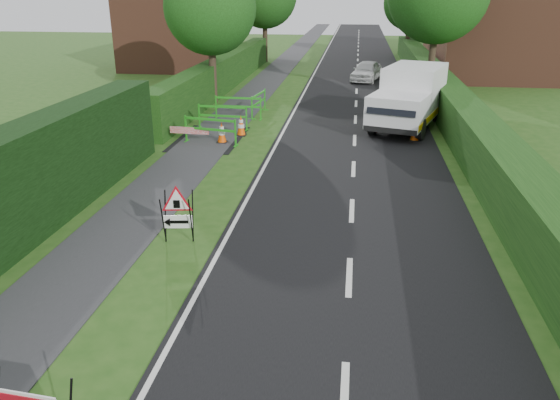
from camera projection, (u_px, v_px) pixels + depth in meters
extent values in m
plane|color=#254F16|center=(215.00, 294.00, 10.32)|extent=(120.00, 120.00, 0.00)
cube|color=black|center=(358.00, 62.00, 42.28)|extent=(6.00, 90.00, 0.02)
cube|color=#2D2D30|center=(287.00, 60.00, 42.98)|extent=(2.00, 90.00, 0.02)
cube|color=#14380F|center=(225.00, 88.00, 31.24)|extent=(1.00, 24.00, 1.80)
cube|color=#14380F|center=(446.00, 118.00, 24.25)|extent=(1.20, 50.00, 1.50)
cube|color=brown|center=(180.00, 28.00, 38.25)|extent=(7.00, 7.00, 5.50)
cube|color=brown|center=(498.00, 33.00, 33.74)|extent=(7.00, 7.00, 5.50)
cube|color=brown|center=(472.00, 20.00, 46.52)|extent=(7.00, 7.00, 5.50)
cylinder|color=#2D2116|center=(213.00, 76.00, 27.02)|extent=(0.36, 0.36, 2.62)
sphere|color=#193F11|center=(210.00, 8.00, 25.86)|extent=(4.40, 4.40, 4.40)
cylinder|color=#2D2116|center=(431.00, 65.00, 29.25)|extent=(0.36, 0.36, 2.97)
cylinder|color=#2D2116|center=(265.00, 43.00, 41.75)|extent=(0.36, 0.36, 2.80)
cylinder|color=#2D2116|center=(407.00, 42.00, 44.10)|extent=(0.36, 0.36, 2.45)
sphere|color=#193F11|center=(410.00, 3.00, 43.00)|extent=(4.20, 4.20, 4.20)
cylinder|color=black|center=(163.00, 221.00, 12.08)|extent=(0.08, 0.36, 1.15)
cylinder|color=black|center=(165.00, 216.00, 12.34)|extent=(0.08, 0.36, 1.15)
cylinder|color=black|center=(191.00, 221.00, 12.08)|extent=(0.08, 0.36, 1.15)
cylinder|color=black|center=(193.00, 216.00, 12.35)|extent=(0.08, 0.36, 1.15)
cube|color=white|center=(178.00, 222.00, 12.22)|extent=(0.64, 0.12, 0.31)
cube|color=black|center=(178.00, 222.00, 12.21)|extent=(0.45, 0.08, 0.07)
cone|color=black|center=(167.00, 222.00, 12.21)|extent=(0.17, 0.21, 0.19)
cube|color=black|center=(177.00, 204.00, 12.05)|extent=(0.14, 0.03, 0.19)
cube|color=silver|center=(414.00, 90.00, 22.71)|extent=(2.97, 3.78, 1.98)
cube|color=silver|center=(398.00, 110.00, 20.74)|extent=(2.61, 2.66, 1.21)
cube|color=black|center=(392.00, 108.00, 19.78)|extent=(1.79, 0.78, 0.56)
cube|color=yellow|center=(382.00, 111.00, 22.61)|extent=(1.58, 4.84, 0.25)
cube|color=yellow|center=(433.00, 115.00, 21.77)|extent=(1.58, 4.84, 0.25)
cube|color=black|center=(390.00, 130.00, 20.09)|extent=(1.95, 0.73, 0.21)
cylinder|color=black|center=(373.00, 124.00, 21.30)|extent=(0.49, 0.86, 0.82)
cylinder|color=black|center=(421.00, 129.00, 20.55)|extent=(0.49, 0.86, 0.82)
cylinder|color=black|center=(395.00, 109.00, 24.08)|extent=(0.49, 0.86, 0.82)
cylinder|color=black|center=(437.00, 112.00, 23.33)|extent=(0.49, 0.86, 0.82)
cube|color=black|center=(414.00, 140.00, 20.60)|extent=(0.38, 0.38, 0.04)
cone|color=#FF5508|center=(415.00, 130.00, 20.46)|extent=(0.32, 0.32, 0.75)
cylinder|color=white|center=(415.00, 131.00, 20.47)|extent=(0.25, 0.25, 0.14)
cylinder|color=white|center=(416.00, 126.00, 20.40)|extent=(0.17, 0.17, 0.10)
cube|color=black|center=(421.00, 128.00, 22.38)|extent=(0.38, 0.38, 0.04)
cone|color=#FF5508|center=(422.00, 119.00, 22.24)|extent=(0.32, 0.32, 0.75)
cylinder|color=white|center=(422.00, 119.00, 22.25)|extent=(0.25, 0.25, 0.14)
cylinder|color=white|center=(423.00, 115.00, 22.18)|extent=(0.17, 0.17, 0.10)
cube|color=black|center=(423.00, 118.00, 24.01)|extent=(0.38, 0.38, 0.04)
cone|color=#FF5508|center=(424.00, 110.00, 23.86)|extent=(0.32, 0.32, 0.75)
cylinder|color=white|center=(424.00, 110.00, 23.88)|extent=(0.25, 0.25, 0.14)
cylinder|color=white|center=(425.00, 106.00, 23.81)|extent=(0.17, 0.17, 0.10)
cube|color=black|center=(222.00, 142.00, 20.35)|extent=(0.38, 0.38, 0.04)
cone|color=#FF5508|center=(222.00, 132.00, 20.20)|extent=(0.32, 0.32, 0.75)
cylinder|color=white|center=(222.00, 133.00, 20.22)|extent=(0.25, 0.25, 0.14)
cylinder|color=white|center=(222.00, 128.00, 20.15)|extent=(0.17, 0.17, 0.10)
cube|color=black|center=(241.00, 135.00, 21.35)|extent=(0.38, 0.38, 0.04)
cone|color=#FF5508|center=(241.00, 125.00, 21.20)|extent=(0.32, 0.32, 0.75)
cylinder|color=white|center=(241.00, 126.00, 21.22)|extent=(0.25, 0.25, 0.14)
cylinder|color=white|center=(241.00, 121.00, 21.15)|extent=(0.17, 0.17, 0.10)
cube|color=#21941A|center=(186.00, 129.00, 20.31)|extent=(0.06, 0.06, 1.00)
cube|color=#21941A|center=(235.00, 133.00, 19.71)|extent=(0.06, 0.06, 1.00)
cube|color=#21941A|center=(210.00, 119.00, 19.86)|extent=(1.97, 0.42, 0.08)
cube|color=#21941A|center=(210.00, 129.00, 19.99)|extent=(1.97, 0.42, 0.08)
cube|color=#21941A|center=(187.00, 141.00, 20.48)|extent=(0.12, 0.36, 0.04)
cube|color=#21941A|center=(236.00, 146.00, 19.89)|extent=(0.12, 0.36, 0.04)
cube|color=#21941A|center=(199.00, 116.00, 22.28)|extent=(0.05, 0.05, 1.00)
cube|color=#21941A|center=(246.00, 118.00, 21.89)|extent=(0.05, 0.05, 1.00)
cube|color=#21941A|center=(222.00, 107.00, 21.93)|extent=(2.00, 0.19, 0.08)
cube|color=#21941A|center=(223.00, 116.00, 22.07)|extent=(2.00, 0.19, 0.08)
cube|color=#21941A|center=(200.00, 128.00, 22.46)|extent=(0.09, 0.35, 0.04)
cube|color=#21941A|center=(247.00, 130.00, 22.07)|extent=(0.09, 0.35, 0.04)
cube|color=#21941A|center=(216.00, 107.00, 23.98)|extent=(0.05, 0.05, 1.00)
cube|color=#21941A|center=(261.00, 108.00, 23.68)|extent=(0.05, 0.05, 1.00)
cube|color=#21941A|center=(238.00, 98.00, 23.68)|extent=(2.00, 0.11, 0.08)
cube|color=#21941A|center=(238.00, 106.00, 23.81)|extent=(2.00, 0.11, 0.08)
cube|color=#21941A|center=(217.00, 118.00, 24.16)|extent=(0.07, 0.35, 0.04)
cube|color=#21941A|center=(261.00, 119.00, 23.85)|extent=(0.07, 0.35, 0.04)
cube|color=#21941A|center=(252.00, 108.00, 23.75)|extent=(0.06, 0.06, 1.00)
cube|color=#21941A|center=(265.00, 99.00, 25.55)|extent=(0.06, 0.06, 1.00)
cube|color=#21941A|center=(258.00, 94.00, 24.50)|extent=(0.29, 1.99, 0.08)
cube|color=#21941A|center=(259.00, 102.00, 24.64)|extent=(0.29, 1.99, 0.08)
cube|color=#21941A|center=(252.00, 119.00, 23.93)|extent=(0.35, 0.10, 0.04)
cube|color=#21941A|center=(265.00, 110.00, 25.73)|extent=(0.35, 0.10, 0.04)
cube|color=red|center=(190.00, 142.00, 20.42)|extent=(1.50, 0.11, 0.25)
imported|color=silver|center=(366.00, 71.00, 33.49)|extent=(2.20, 3.78, 1.21)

